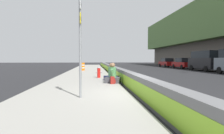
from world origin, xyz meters
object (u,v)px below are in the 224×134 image
Objects in this scene: parked_car_midline at (183,63)px; parked_car_far at (167,63)px; backpack at (113,80)px; construction_barrel at (82,67)px; route_sign_post at (80,40)px; seated_person_foreground at (113,77)px; fire_hydrant at (99,72)px; seated_person_middle at (111,75)px; parked_car_fourth at (205,60)px.

parked_car_midline is 6.41m from parked_car_far.
construction_barrel is at bearing 10.62° from backpack.
parked_car_far is (12.27, -15.46, 0.24)m from construction_barrel.
route_sign_post is 3.09× the size of seated_person_foreground.
parked_car_far reaches higher than seated_person_foreground.
seated_person_foreground is (4.18, -1.58, -1.71)m from route_sign_post.
parked_car_midline is (15.05, -13.82, 0.27)m from fire_hydrant.
seated_person_foreground is 0.49m from backpack.
seated_person_middle reaches higher than backpack.
parked_car_far is at bearing -51.55° from construction_barrel.
seated_person_middle is 0.22× the size of parked_car_fourth.
parked_car_fourth reaches higher than seated_person_foreground.
parked_car_midline is at bearing -0.33° from parked_car_fourth.
backpack is at bearing 152.48° from parked_car_far.
route_sign_post reaches higher than parked_car_fourth.
parked_car_midline is at bearing -35.17° from backpack.
fire_hydrant is (7.32, -0.85, -1.62)m from route_sign_post.
construction_barrel is (12.33, 2.45, 0.12)m from seated_person_foreground.
backpack is 28.26m from parked_car_far.
parked_car_fourth reaches higher than backpack.
backpack is 0.42× the size of construction_barrel.
parked_car_far is (25.06, -13.06, 0.53)m from backpack.
backpack is at bearing 173.26° from seated_person_foreground.
seated_person_middle is (5.36, -1.59, -1.72)m from route_sign_post.
parked_car_fourth is (16.16, -14.63, -0.86)m from route_sign_post.
parked_car_midline is (6.22, -0.04, -0.49)m from parked_car_fourth.
fire_hydrant is 0.79× the size of seated_person_middle.
seated_person_middle is 11.43m from construction_barrel.
route_sign_post is 7.55m from fire_hydrant.
parked_car_midline reaches higher than seated_person_foreground.
fire_hydrant reaches higher than backpack.
parked_car_midline is (18.65, -13.14, 0.53)m from backpack.
seated_person_foreground is 0.26× the size of parked_car_far.
seated_person_middle is 1.64m from backpack.
parked_car_midline is 1.00× the size of parked_car_far.
construction_barrel is 0.21× the size of parked_car_midline.
seated_person_foreground is 0.26× the size of parked_car_midline.
seated_person_foreground is 22.42m from parked_car_midline.
seated_person_middle is at bearing 151.00° from parked_car_far.
parked_car_midline is (5.86, -15.54, 0.24)m from construction_barrel.
parked_car_far reaches higher than seated_person_middle.
parked_car_fourth is 1.14× the size of parked_car_midline.
backpack is 0.09× the size of parked_car_midline.
route_sign_post is 9.00× the size of backpack.
parked_car_fourth is (11.98, -13.05, 0.85)m from seated_person_foreground.
parked_car_midline is (18.19, -13.09, 0.36)m from seated_person_foreground.
route_sign_post is 0.70× the size of parked_car_fourth.
parked_car_fourth is at bearing -46.51° from backpack.
construction_barrel is 0.18× the size of parked_car_fourth.
parked_car_far is at bearing 0.22° from parked_car_fourth.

